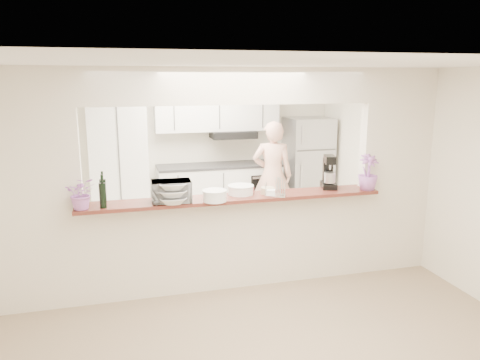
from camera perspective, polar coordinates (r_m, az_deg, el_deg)
name	(u,v)px	position (r m, az deg, el deg)	size (l,w,h in m)	color
floor	(233,285)	(5.63, -0.84, -12.69)	(6.00, 6.00, 0.00)	#9A8668
tile_overlay	(207,241)	(7.03, -3.99, -7.44)	(5.00, 2.90, 0.01)	silver
partition	(233,161)	(5.18, -0.89, 2.33)	(5.00, 0.15, 2.50)	silver
bar_counter	(233,239)	(5.41, -0.84, -7.18)	(3.40, 0.38, 1.09)	silver
kitchen_cabinets	(182,164)	(7.87, -7.10, 1.96)	(3.15, 0.62, 2.25)	silver
refrigerator	(308,166)	(8.42, 8.23, 1.76)	(0.75, 0.70, 1.70)	#A4A4A9
flower_left	(82,193)	(4.94, -18.74, -1.53)	(0.30, 0.26, 0.33)	#C96AA1
wine_bottle_a	(103,195)	(4.93, -16.40, -1.75)	(0.07, 0.07, 0.35)	black
wine_bottle_b	(103,190)	(5.15, -16.36, -1.21)	(0.07, 0.07, 0.34)	black
toaster_oven	(171,191)	(5.02, -8.37, -1.38)	(0.41, 0.28, 0.23)	#9C9DA1
serving_bowls	(173,193)	(4.95, -8.18, -1.61)	(0.30, 0.30, 0.22)	white
plate_stack_a	(215,196)	(5.01, -3.11, -1.91)	(0.26, 0.26, 0.12)	white
plate_stack_b	(241,190)	(5.30, 0.09, -1.19)	(0.30, 0.30, 0.10)	white
red_bowl	(248,190)	(5.38, 0.98, -1.21)	(0.14, 0.14, 0.06)	maroon
tan_bowl	(267,191)	(5.34, 3.37, -1.29)	(0.16, 0.16, 0.07)	tan
utensil_caddy	(275,188)	(5.23, 4.31, -0.99)	(0.26, 0.21, 0.21)	silver
stand_mixer	(329,173)	(5.69, 10.77, 0.81)	(0.24, 0.30, 0.40)	black
flower_right	(368,172)	(5.68, 15.34, 0.93)	(0.24, 0.24, 0.42)	#B364BA
person	(272,176)	(7.41, 3.97, 0.48)	(0.63, 0.41, 1.72)	#DCA58F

